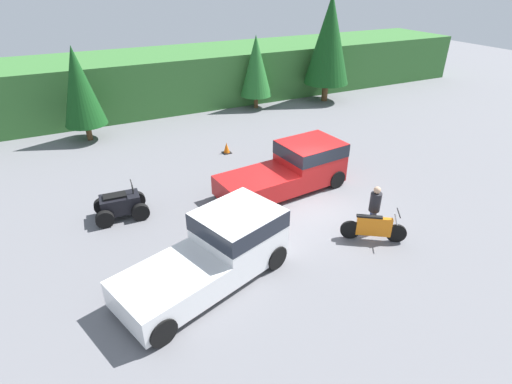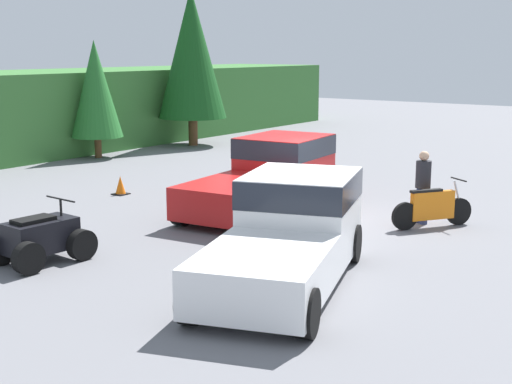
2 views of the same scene
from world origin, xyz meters
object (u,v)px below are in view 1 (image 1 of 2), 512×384
(pickup_truck_second, at_px, (218,248))
(rider_person, at_px, (374,208))
(quad_atv, at_px, (121,205))
(traffic_cone, at_px, (227,148))
(pickup_truck_red, at_px, (294,167))
(dirt_bike, at_px, (374,228))

(pickup_truck_second, relative_size, rider_person, 3.02)
(quad_atv, distance_m, traffic_cone, 6.86)
(pickup_truck_red, xyz_separation_m, quad_atv, (-6.81, 0.88, -0.49))
(rider_person, relative_size, traffic_cone, 3.26)
(pickup_truck_second, bearing_deg, pickup_truck_red, 19.48)
(pickup_truck_red, relative_size, pickup_truck_second, 1.01)
(pickup_truck_red, height_order, pickup_truck_second, same)
(pickup_truck_second, bearing_deg, dirt_bike, -25.45)
(dirt_bike, bearing_deg, traffic_cone, 134.35)
(rider_person, distance_m, traffic_cone, 8.84)
(pickup_truck_second, height_order, dirt_bike, pickup_truck_second)
(dirt_bike, distance_m, traffic_cone, 9.13)
(pickup_truck_second, relative_size, dirt_bike, 2.94)
(pickup_truck_red, distance_m, dirt_bike, 4.44)
(pickup_truck_red, height_order, quad_atv, pickup_truck_red)
(pickup_truck_red, bearing_deg, rider_person, -85.41)
(quad_atv, height_order, traffic_cone, quad_atv)
(pickup_truck_second, height_order, rider_person, pickup_truck_second)
(rider_person, bearing_deg, pickup_truck_second, -147.51)
(dirt_bike, height_order, traffic_cone, dirt_bike)
(dirt_bike, bearing_deg, rider_person, 90.34)
(traffic_cone, bearing_deg, dirt_bike, -80.27)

